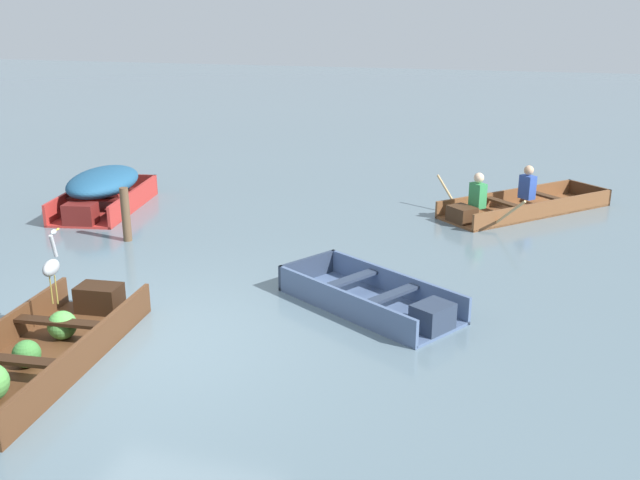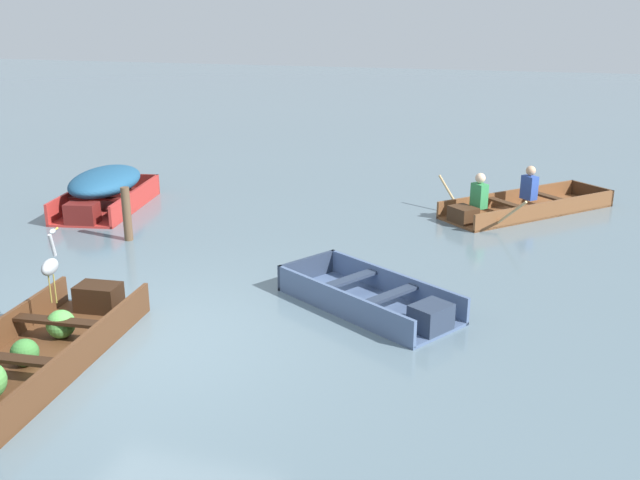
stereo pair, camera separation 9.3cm
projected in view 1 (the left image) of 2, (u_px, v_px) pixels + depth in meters
The scene contains 7 objects.
ground_plane at pixel (150, 341), 8.18m from camera, with size 80.00×80.00×0.00m, color slate.
dinghy_dark_varnish_foreground at pixel (41, 349), 7.67m from camera, with size 1.47×3.18×0.42m.
skiff_slate_blue_near_moored at pixel (376, 300), 9.02m from camera, with size 2.60×2.12×0.35m.
skiff_red_mid_moored at pixel (103, 187), 13.41m from camera, with size 1.66×2.72×0.78m.
rowboat_wooden_brown_with_crew at pixel (517, 205), 13.26m from camera, with size 3.25×3.32×0.89m.
heron_on_dinghy at pixel (51, 265), 8.02m from camera, with size 0.20×0.46×0.84m.
mooring_post at pixel (126, 214), 11.61m from camera, with size 0.14×0.14×0.89m, color brown.
Camera 1 is at (4.01, -6.55, 3.64)m, focal length 40.00 mm.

